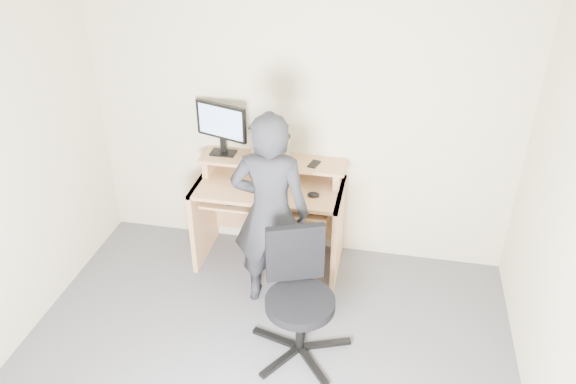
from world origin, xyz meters
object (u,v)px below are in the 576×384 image
(office_chair, at_px, (298,291))
(person, at_px, (270,213))
(monitor, at_px, (221,124))
(desk, at_px, (271,202))

(office_chair, xyz_separation_m, person, (-0.30, 0.46, 0.30))
(monitor, xyz_separation_m, person, (0.55, -0.64, -0.38))
(monitor, distance_m, office_chair, 1.54)
(desk, height_order, office_chair, office_chair)
(office_chair, relative_size, person, 0.57)
(monitor, distance_m, person, 0.92)
(desk, distance_m, person, 0.61)
(desk, xyz_separation_m, monitor, (-0.43, 0.09, 0.63))
(monitor, bearing_deg, office_chair, -34.37)
(desk, distance_m, monitor, 0.76)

